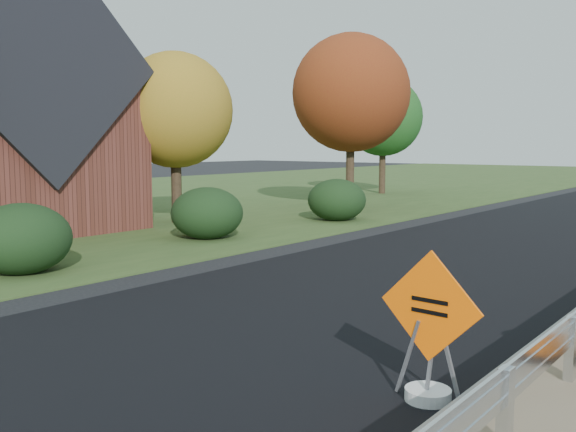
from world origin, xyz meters
The scene contains 9 objects.
grass_verge_near centered at (-24.00, 10.00, 0.01)m, with size 30.00×120.00×0.03m, color #344D21.
milled_overlay centered at (-4.40, 10.00, 0.01)m, with size 7.20×120.00×0.01m, color black.
hedge_south centered at (-11.00, -6.00, 0.76)m, with size 2.09×2.09×1.52m, color black.
hedge_mid centered at (-11.50, 0.00, 0.76)m, with size 2.09×2.09×1.52m, color black.
hedge_north centered at (-11.00, 6.00, 0.76)m, with size 2.09×2.09×1.52m, color black.
tree_near_yellow centered at (-15.00, 2.00, 3.89)m, with size 3.96×3.96×5.88m.
tree_near_red centered at (-13.00, 10.00, 4.86)m, with size 4.95×4.95×7.35m.
tree_near_back centered at (-16.00, 18.00, 4.21)m, with size 4.29×4.29×6.37m.
caution_sign centered at (-1.18, -6.96, 0.42)m, with size 1.19×0.50×1.64m.
Camera 1 is at (1.71, -13.08, 2.74)m, focal length 40.00 mm.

